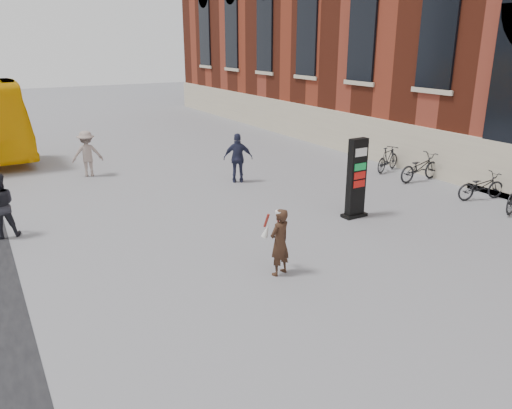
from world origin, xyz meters
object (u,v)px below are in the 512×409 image
pedestrian_b (87,154)px  bike_4 (481,186)px  bike_6 (420,167)px  bike_7 (388,159)px  woman (279,241)px  info_pylon (356,178)px  pedestrian_c (238,158)px

pedestrian_b → bike_4: pedestrian_b is taller
bike_6 → bike_7: bearing=-2.0°
woman → bike_4: 8.68m
woman → bike_7: woman is taller
woman → bike_6: woman is taller
bike_6 → pedestrian_b: bearing=55.0°
pedestrian_b → bike_4: bearing=148.1°
info_pylon → pedestrian_b: 10.31m
pedestrian_b → bike_6: pedestrian_b is taller
info_pylon → pedestrian_b: size_ratio=1.34×
pedestrian_b → bike_4: (10.37, -9.32, -0.42)m
info_pylon → bike_4: info_pylon is taller
woman → pedestrian_c: bearing=-128.6°
bike_6 → woman: bearing=112.7°
pedestrian_c → info_pylon: bearing=129.9°
info_pylon → bike_4: (4.64, -0.75, -0.71)m
pedestrian_b → bike_7: bearing=163.8°
bike_4 → bike_6: bearing=14.6°
bike_7 → pedestrian_b: bearing=44.1°
bike_6 → bike_7: bike_6 is taller
pedestrian_c → bike_6: pedestrian_c is taller
pedestrian_b → woman: bearing=109.6°
woman → pedestrian_b: pedestrian_b is taller
info_pylon → bike_7: (4.64, 3.48, -0.66)m
woman → pedestrian_b: bearing=-98.0°
woman → bike_4: woman is taller
bike_4 → bike_7: 4.22m
bike_4 → bike_7: size_ratio=1.03×
woman → bike_6: (8.57, 3.94, -0.27)m
info_pylon → bike_4: 4.75m
pedestrian_b → bike_6: (10.37, -6.72, -0.36)m
bike_7 → bike_6: bearing=160.3°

